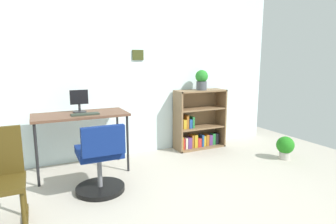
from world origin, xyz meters
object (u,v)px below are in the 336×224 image
Objects in this scene: keyboard at (85,114)px; potted_plant_floor at (285,146)px; monitor at (79,101)px; bookshelf_low at (198,123)px; desk at (81,119)px; potted_plant_on_shelf at (202,79)px; office_chair at (100,163)px.

potted_plant_floor is (2.63, -0.65, -0.57)m from keyboard.
monitor is 0.30× the size of bookshelf_low.
desk is 1.20× the size of bookshelf_low.
potted_plant_on_shelf is at bearing 6.34° from desk.
monitor reaches higher than office_chair.
desk is 3.45× the size of keyboard.
monitor is 0.25m from keyboard.
bookshelf_low reaches higher than desk.
office_chair is 2.01m from bookshelf_low.
bookshelf_low reaches higher than office_chair.
monitor is at bearing -176.50° from potted_plant_on_shelf.
potted_plant_on_shelf reaches higher than monitor.
desk is at bearing 108.94° from keyboard.
bookshelf_low is (1.77, 0.95, 0.07)m from office_chair.
potted_plant_on_shelf is (1.87, 0.21, 0.42)m from desk.
potted_plant_on_shelf is at bearing 3.50° from monitor.
office_chair reaches higher than desk.
desk is 0.22m from monitor.
keyboard is 0.99× the size of potted_plant_floor.
potted_plant_floor is (2.67, -0.86, -0.70)m from monitor.
monitor is 0.86× the size of potted_plant_floor.
desk is 0.14m from keyboard.
desk is at bearing -173.66° from potted_plant_on_shelf.
office_chair is at bearing -84.98° from monitor.
bookshelf_low reaches higher than keyboard.
monitor reaches higher than bookshelf_low.
potted_plant_floor is at bearing -17.90° from monitor.
office_chair reaches higher than potted_plant_floor.
keyboard reaches higher than desk.
monitor is 0.90× the size of potted_plant_on_shelf.
potted_plant_on_shelf is (1.79, 0.90, 0.77)m from office_chair.
bookshelf_low is at bearing 114.59° from potted_plant_on_shelf.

